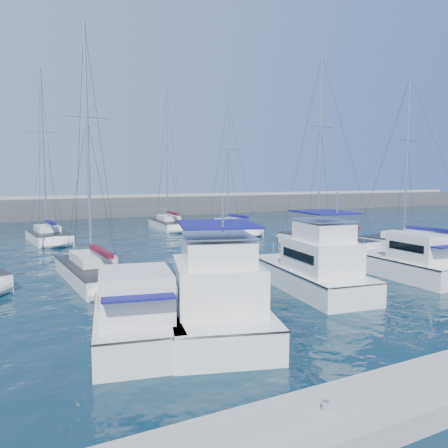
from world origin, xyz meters
name	(u,v)px	position (x,y,z in m)	size (l,w,h in m)	color
ground	(306,290)	(0.00, 0.00, 0.00)	(220.00, 220.00, 0.00)	black
breakwater	(102,210)	(0.00, 52.00, 1.05)	(160.00, 6.00, 4.45)	#424244
dock_cleat_near_port	(326,406)	(-8.00, -11.00, 0.72)	(0.16, 0.16, 0.25)	silver
motor_yacht_port_outer	(135,320)	(-10.34, -3.59, 0.94)	(4.03, 6.39, 3.20)	silver
motor_yacht_port_inner	(214,301)	(-7.11, -3.34, 1.13)	(6.07, 9.34, 4.69)	white
motor_yacht_stbd_inner	(314,270)	(0.19, -0.40, 1.13)	(4.38, 8.88, 4.69)	white
motor_yacht_stbd_outer	(410,264)	(6.97, -0.86, 0.94)	(2.65, 6.70, 3.20)	white
sailboat_mid_b	(95,272)	(-9.66, 7.32, 0.52)	(3.54, 8.80, 15.19)	silver
sailboat_mid_d	(325,241)	(10.74, 11.15, 0.53)	(3.96, 9.41, 16.82)	silver
sailboat_mid_e	(413,245)	(15.59, 6.05, 0.52)	(4.41, 8.93, 14.48)	white
sailboat_back_a	(48,236)	(-10.48, 25.59, 0.56)	(3.71, 7.57, 16.60)	white
sailboat_back_b	(170,224)	(3.72, 31.29, 0.54)	(3.83, 9.17, 17.37)	silver
sailboat_back_c	(232,228)	(8.21, 23.77, 0.53)	(3.86, 7.79, 14.69)	white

